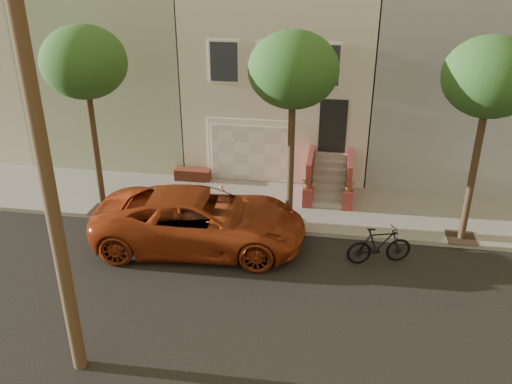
# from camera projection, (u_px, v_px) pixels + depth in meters

# --- Properties ---
(ground) EXTENTS (90.00, 90.00, 0.00)m
(ground) POSITION_uv_depth(u_px,v_px,m) (237.00, 295.00, 14.79)
(ground) COLOR black
(ground) RESTS_ON ground
(sidewalk) EXTENTS (40.00, 3.70, 0.15)m
(sidewalk) POSITION_uv_depth(u_px,v_px,m) (265.00, 205.00, 19.52)
(sidewalk) COLOR gray
(sidewalk) RESTS_ON ground
(house_row) EXTENTS (33.10, 11.70, 7.00)m
(house_row) POSITION_uv_depth(u_px,v_px,m) (286.00, 69.00, 23.19)
(house_row) COLOR #BBAF9F
(house_row) RESTS_ON sidewalk
(tree_left) EXTENTS (2.70, 2.57, 6.30)m
(tree_left) POSITION_uv_depth(u_px,v_px,m) (84.00, 63.00, 16.80)
(tree_left) COLOR #2D2116
(tree_left) RESTS_ON sidewalk
(tree_mid) EXTENTS (2.70, 2.57, 6.30)m
(tree_mid) POSITION_uv_depth(u_px,v_px,m) (293.00, 71.00, 15.86)
(tree_mid) COLOR #2D2116
(tree_mid) RESTS_ON sidewalk
(tree_right) EXTENTS (2.70, 2.57, 6.30)m
(tree_right) POSITION_uv_depth(u_px,v_px,m) (491.00, 79.00, 15.06)
(tree_right) COLOR #2D2116
(tree_right) RESTS_ON sidewalk
(pickup_truck) EXTENTS (6.70, 3.47, 1.80)m
(pickup_truck) POSITION_uv_depth(u_px,v_px,m) (200.00, 220.00, 16.75)
(pickup_truck) COLOR maroon
(pickup_truck) RESTS_ON ground
(motorcycle) EXTENTS (2.04, 1.10, 1.18)m
(motorcycle) POSITION_uv_depth(u_px,v_px,m) (379.00, 245.00, 15.99)
(motorcycle) COLOR black
(motorcycle) RESTS_ON ground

